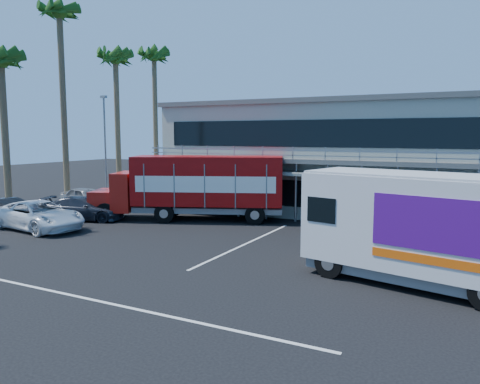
% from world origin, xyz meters
% --- Properties ---
extents(ground, '(120.00, 120.00, 0.00)m').
position_xyz_m(ground, '(0.00, 0.00, 0.00)').
color(ground, black).
rests_on(ground, ground).
extents(building, '(22.40, 12.00, 7.30)m').
position_xyz_m(building, '(3.00, 14.94, 3.66)').
color(building, gray).
rests_on(building, ground).
extents(curb_strip, '(3.00, 32.00, 0.16)m').
position_xyz_m(curb_strip, '(-15.00, 6.00, 0.08)').
color(curb_strip, '#A5A399').
rests_on(curb_strip, ground).
extents(palm_c, '(2.80, 2.80, 10.75)m').
position_xyz_m(palm_c, '(-14.90, 3.00, 9.21)').
color(palm_c, brown).
rests_on(palm_c, ground).
extents(palm_d, '(2.80, 2.80, 14.75)m').
position_xyz_m(palm_d, '(-15.20, 8.00, 12.80)').
color(palm_d, brown).
rests_on(palm_d, ground).
extents(palm_e, '(2.80, 2.80, 12.25)m').
position_xyz_m(palm_e, '(-14.70, 13.00, 10.57)').
color(palm_e, brown).
rests_on(palm_e, ground).
extents(palm_f, '(2.80, 2.80, 13.25)m').
position_xyz_m(palm_f, '(-15.10, 18.50, 11.47)').
color(palm_f, brown).
rests_on(palm_f, ground).
extents(light_pole_far, '(0.50, 0.25, 8.09)m').
position_xyz_m(light_pole_far, '(-14.20, 11.00, 4.50)').
color(light_pole_far, gray).
rests_on(light_pole_far, ground).
extents(red_truck, '(11.59, 6.78, 3.85)m').
position_xyz_m(red_truck, '(-3.52, 7.17, 2.12)').
color(red_truck, '#AE150E').
rests_on(red_truck, ground).
extents(white_van, '(8.23, 4.25, 3.83)m').
position_xyz_m(white_van, '(9.99, 0.22, 2.03)').
color(white_van, silver).
rests_on(white_van, ground).
extents(parked_car_b, '(4.55, 1.98, 1.45)m').
position_xyz_m(parked_car_b, '(-12.50, 1.20, 0.73)').
color(parked_car_b, black).
rests_on(parked_car_b, ground).
extents(parked_car_c, '(5.87, 3.22, 1.56)m').
position_xyz_m(parked_car_c, '(-9.50, 0.80, 0.78)').
color(parked_car_c, white).
rests_on(parked_car_c, ground).
extents(parked_car_d, '(5.26, 3.60, 1.42)m').
position_xyz_m(parked_car_d, '(-9.50, 4.00, 0.71)').
color(parked_car_d, '#292C37').
rests_on(parked_car_d, ground).
extents(parked_car_e, '(4.70, 2.52, 1.52)m').
position_xyz_m(parked_car_e, '(-12.50, 7.20, 0.76)').
color(parked_car_e, slate).
rests_on(parked_car_e, ground).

